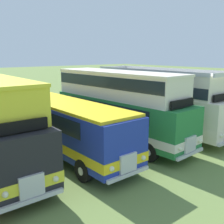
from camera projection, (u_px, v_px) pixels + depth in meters
bus_seventh_in_row at (63, 123)px, 15.16m from camera, size 2.74×10.84×2.99m
bus_eighth_in_row at (119, 103)px, 17.05m from camera, size 3.13×10.43×4.49m
bus_ninth_in_row at (156, 98)px, 19.61m from camera, size 2.72×11.34×4.52m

